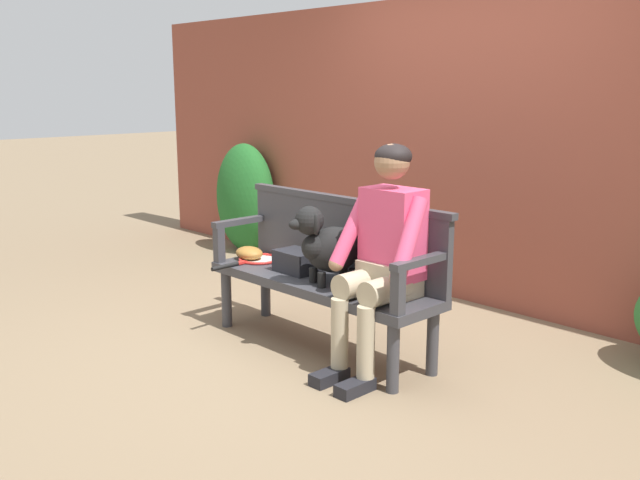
# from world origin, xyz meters

# --- Properties ---
(ground_plane) EXTENTS (40.00, 40.00, 0.00)m
(ground_plane) POSITION_xyz_m (0.00, 0.00, 0.00)
(ground_plane) COLOR #7A664C
(brick_garden_fence) EXTENTS (8.00, 0.30, 2.31)m
(brick_garden_fence) POSITION_xyz_m (0.00, 1.68, 1.16)
(brick_garden_fence) COLOR brown
(brick_garden_fence) RESTS_ON ground
(hedge_bush_mid_right) EXTENTS (0.74, 0.45, 1.09)m
(hedge_bush_mid_right) POSITION_xyz_m (-2.50, 1.35, 0.54)
(hedge_bush_mid_right) COLOR #1E5B23
(hedge_bush_mid_right) RESTS_ON ground
(garden_bench) EXTENTS (1.67, 0.47, 0.46)m
(garden_bench) POSITION_xyz_m (0.00, 0.00, 0.39)
(garden_bench) COLOR #38383D
(garden_bench) RESTS_ON ground
(bench_backrest) EXTENTS (1.71, 0.06, 0.50)m
(bench_backrest) POSITION_xyz_m (0.00, 0.20, 0.71)
(bench_backrest) COLOR #38383D
(bench_backrest) RESTS_ON garden_bench
(bench_armrest_left_end) EXTENTS (0.06, 0.47, 0.28)m
(bench_armrest_left_end) POSITION_xyz_m (-0.79, -0.08, 0.66)
(bench_armrest_left_end) COLOR #38383D
(bench_armrest_left_end) RESTS_ON garden_bench
(bench_armrest_right_end) EXTENTS (0.06, 0.47, 0.28)m
(bench_armrest_right_end) POSITION_xyz_m (0.79, -0.08, 0.66)
(bench_armrest_right_end) COLOR #38383D
(bench_armrest_right_end) RESTS_ON garden_bench
(person_seated) EXTENTS (0.56, 0.63, 1.33)m
(person_seated) POSITION_xyz_m (0.53, -0.01, 0.73)
(person_seated) COLOR black
(person_seated) RESTS_ON ground
(dog_on_bench) EXTENTS (0.33, 0.48, 0.49)m
(dog_on_bench) POSITION_xyz_m (0.10, -0.04, 0.70)
(dog_on_bench) COLOR black
(dog_on_bench) RESTS_ON garden_bench
(tennis_racket) EXTENTS (0.31, 0.57, 0.03)m
(tennis_racket) POSITION_xyz_m (-0.64, 0.01, 0.47)
(tennis_racket) COLOR red
(tennis_racket) RESTS_ON garden_bench
(baseball_glove) EXTENTS (0.23, 0.18, 0.09)m
(baseball_glove) POSITION_xyz_m (-0.71, -0.00, 0.50)
(baseball_glove) COLOR #9E6B2D
(baseball_glove) RESTS_ON garden_bench
(sports_bag) EXTENTS (0.29, 0.21, 0.14)m
(sports_bag) POSITION_xyz_m (-0.23, 0.02, 0.53)
(sports_bag) COLOR #232328
(sports_bag) RESTS_ON garden_bench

